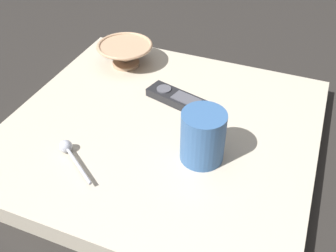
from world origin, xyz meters
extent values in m
plane|color=black|center=(0.00, 0.00, 0.00)|extent=(6.00, 6.00, 0.00)
cube|color=#B7AD99|center=(0.00, 0.00, 0.02)|extent=(0.60, 0.62, 0.04)
cylinder|color=tan|center=(-0.19, -0.18, 0.05)|extent=(0.07, 0.07, 0.01)
cone|color=tan|center=(-0.19, -0.18, 0.07)|extent=(0.14, 0.14, 0.05)
torus|color=tan|center=(-0.19, -0.18, 0.10)|extent=(0.14, 0.14, 0.01)
cylinder|color=#33598C|center=(0.06, 0.11, 0.09)|extent=(0.08, 0.08, 0.10)
cylinder|color=#A3A5B2|center=(0.17, -0.09, 0.06)|extent=(0.06, 0.09, 0.01)
sphere|color=#A3A5B2|center=(0.14, -0.14, 0.06)|extent=(0.02, 0.02, 0.02)
cube|color=black|center=(-0.09, 0.01, 0.05)|extent=(0.08, 0.16, 0.02)
cylinder|color=#4C4C54|center=(-0.10, -0.03, 0.06)|extent=(0.03, 0.03, 0.00)
cube|color=#4C4C54|center=(-0.08, 0.03, 0.06)|extent=(0.05, 0.07, 0.00)
camera|label=1|loc=(0.57, 0.25, 0.56)|focal=41.64mm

